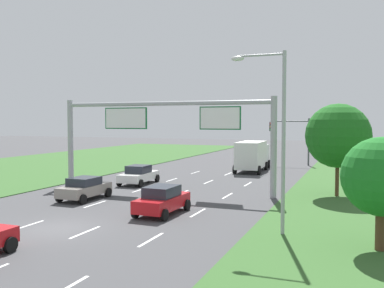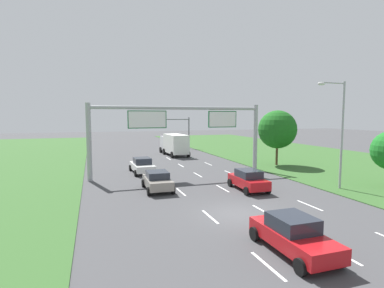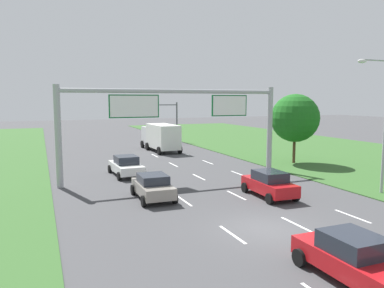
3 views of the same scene
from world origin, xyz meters
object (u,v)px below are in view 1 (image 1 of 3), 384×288
at_px(sign_gantry, 163,126).
at_px(street_lamp, 275,126).
at_px(car_lead_silver, 84,188).
at_px(box_truck, 253,155).
at_px(roadside_tree_near, 382,177).
at_px(traffic_light_mast, 292,133).
at_px(roadside_tree_mid, 338,136).
at_px(car_far_ahead, 139,175).
at_px(car_near_red, 162,200).

relative_size(sign_gantry, street_lamp, 2.03).
relative_size(car_lead_silver, box_truck, 0.51).
relative_size(sign_gantry, roadside_tree_near, 3.69).
bearing_deg(traffic_light_mast, box_truck, -110.58).
bearing_deg(roadside_tree_mid, car_far_ahead, 178.59).
height_order(street_lamp, roadside_tree_near, street_lamp).
xyz_separation_m(sign_gantry, traffic_light_mast, (6.32, 22.91, -1.04)).
relative_size(car_lead_silver, street_lamp, 0.47).
xyz_separation_m(car_lead_silver, sign_gantry, (3.43, 5.25, 4.12)).
xyz_separation_m(car_far_ahead, roadside_tree_near, (18.03, -12.93, 2.27)).
bearing_deg(sign_gantry, traffic_light_mast, 74.58).
xyz_separation_m(car_near_red, roadside_tree_mid, (9.01, 9.42, 3.45)).
distance_m(car_near_red, car_lead_silver, 7.16).
bearing_deg(roadside_tree_mid, street_lamp, -101.22).
distance_m(car_near_red, traffic_light_mast, 30.64).
xyz_separation_m(car_lead_silver, car_far_ahead, (0.02, 7.62, 0.00)).
relative_size(sign_gantry, roadside_tree_mid, 2.65).
bearing_deg(car_lead_silver, box_truck, 72.77).
bearing_deg(car_near_red, car_far_ahead, 126.60).
bearing_deg(street_lamp, roadside_tree_mid, 78.78).
distance_m(box_truck, roadside_tree_mid, 16.08).
bearing_deg(street_lamp, sign_gantry, 136.92).
bearing_deg(sign_gantry, roadside_tree_near, -35.86).
xyz_separation_m(sign_gantry, roadside_tree_mid, (12.39, 1.98, -0.63)).
bearing_deg(box_truck, street_lamp, -76.57).
xyz_separation_m(car_lead_silver, traffic_light_mast, (9.75, 28.16, 3.09)).
xyz_separation_m(traffic_light_mast, roadside_tree_mid, (6.08, -20.93, 0.40)).
bearing_deg(box_truck, car_far_ahead, -120.14).
height_order(car_far_ahead, traffic_light_mast, traffic_light_mast).
bearing_deg(roadside_tree_mid, box_truck, 124.67).
relative_size(box_truck, roadside_tree_mid, 1.20).
xyz_separation_m(traffic_light_mast, street_lamp, (3.81, -32.38, 1.21)).
bearing_deg(sign_gantry, car_lead_silver, -123.19).
bearing_deg(car_lead_silver, car_near_red, -16.54).
distance_m(car_near_red, car_far_ahead, 11.93).
relative_size(car_far_ahead, traffic_light_mast, 0.79).
bearing_deg(traffic_light_mast, car_far_ahead, -115.35).
xyz_separation_m(car_near_red, car_far_ahead, (-6.80, 9.81, -0.04)).
distance_m(car_far_ahead, sign_gantry, 5.85).
height_order(car_near_red, roadside_tree_near, roadside_tree_near).
bearing_deg(roadside_tree_mid, sign_gantry, -170.93).
bearing_deg(roadside_tree_mid, car_lead_silver, -155.46).
height_order(car_lead_silver, roadside_tree_mid, roadside_tree_mid).
bearing_deg(car_far_ahead, street_lamp, -43.41).
relative_size(car_near_red, car_far_ahead, 0.93).
xyz_separation_m(car_far_ahead, traffic_light_mast, (9.73, 20.54, 3.08)).
height_order(box_truck, sign_gantry, sign_gantry).
relative_size(box_truck, roadside_tree_near, 1.67).
relative_size(sign_gantry, traffic_light_mast, 3.08).
bearing_deg(street_lamp, car_far_ahead, 138.84).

